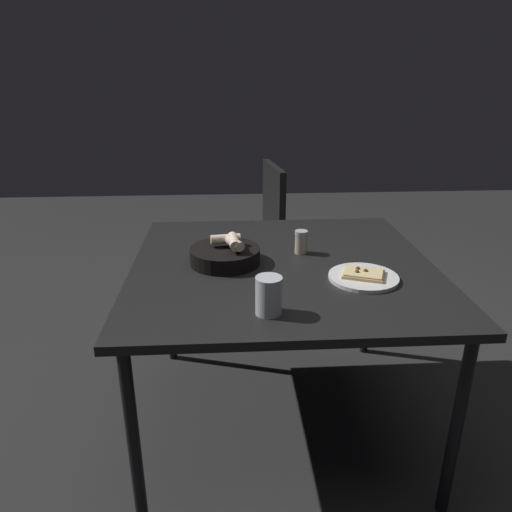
{
  "coord_description": "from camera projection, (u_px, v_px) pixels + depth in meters",
  "views": [
    {
      "loc": [
        0.2,
        1.67,
        1.42
      ],
      "look_at": [
        0.1,
        -0.08,
        0.73
      ],
      "focal_mm": 33.41,
      "sensor_mm": 36.0,
      "label": 1
    }
  ],
  "objects": [
    {
      "name": "chair_near",
      "position": [
        254.0,
        234.0,
        2.8
      ],
      "size": [
        0.5,
        0.5,
        0.91
      ],
      "color": "#262626",
      "rests_on": "ground"
    },
    {
      "name": "bread_basket",
      "position": [
        225.0,
        254.0,
        1.8
      ],
      "size": [
        0.27,
        0.27,
        0.11
      ],
      "color": "black",
      "rests_on": "dining_table"
    },
    {
      "name": "ground",
      "position": [
        279.0,
        417.0,
        2.08
      ],
      "size": [
        8.0,
        8.0,
        0.0
      ],
      "primitive_type": "plane",
      "color": "#2A2A2A"
    },
    {
      "name": "beer_glass",
      "position": [
        269.0,
        298.0,
        1.42
      ],
      "size": [
        0.08,
        0.08,
        0.12
      ],
      "color": "silver",
      "rests_on": "dining_table"
    },
    {
      "name": "pepper_shaker",
      "position": [
        301.0,
        243.0,
        1.9
      ],
      "size": [
        0.05,
        0.05,
        0.09
      ],
      "color": "#BFB299",
      "rests_on": "dining_table"
    },
    {
      "name": "dining_table",
      "position": [
        282.0,
        276.0,
        1.83
      ],
      "size": [
        1.14,
        1.11,
        0.73
      ],
      "color": "black",
      "rests_on": "ground"
    },
    {
      "name": "pizza_plate",
      "position": [
        363.0,
        276.0,
        1.67
      ],
      "size": [
        0.24,
        0.24,
        0.04
      ],
      "color": "white",
      "rests_on": "dining_table"
    }
  ]
}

